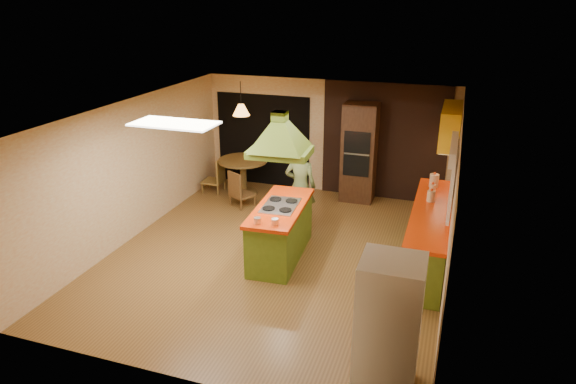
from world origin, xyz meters
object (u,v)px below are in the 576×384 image
(kitchen_island, at_px, (280,231))
(canister_large, at_px, (434,181))
(refrigerator, at_px, (388,327))
(man, at_px, (300,186))
(dining_table, at_px, (243,170))
(wall_oven, at_px, (359,153))

(kitchen_island, relative_size, canister_large, 7.94)
(kitchen_island, xyz_separation_m, refrigerator, (2.15, -2.59, 0.35))
(refrigerator, bearing_deg, kitchen_island, 129.21)
(canister_large, bearing_deg, refrigerator, -92.43)
(man, relative_size, refrigerator, 0.99)
(kitchen_island, distance_m, canister_large, 2.97)
(kitchen_island, xyz_separation_m, dining_table, (-1.75, 2.51, 0.10))
(canister_large, bearing_deg, wall_oven, 142.19)
(dining_table, height_order, canister_large, canister_large)
(refrigerator, distance_m, canister_large, 4.34)
(kitchen_island, height_order, man, man)
(man, height_order, canister_large, man)
(canister_large, bearing_deg, kitchen_island, -143.16)
(man, bearing_deg, kitchen_island, 87.74)
(kitchen_island, distance_m, dining_table, 3.06)
(wall_oven, height_order, canister_large, wall_oven)
(refrigerator, relative_size, canister_large, 6.82)
(kitchen_island, xyz_separation_m, wall_oven, (0.72, 3.00, 0.59))
(refrigerator, height_order, wall_oven, wall_oven)
(kitchen_island, relative_size, man, 1.17)
(dining_table, bearing_deg, wall_oven, 11.14)
(man, xyz_separation_m, dining_table, (-1.70, 1.23, -0.24))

